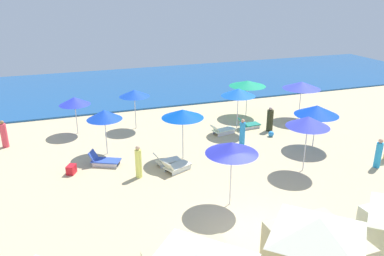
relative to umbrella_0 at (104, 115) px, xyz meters
name	(u,v)px	position (x,y,z in m)	size (l,w,h in m)	color
ground_plane	(253,228)	(4.17, -8.51, -2.17)	(60.00, 60.00, 0.00)	#D2BA8A
ocean	(134,85)	(4.17, 14.20, -2.11)	(60.00, 14.58, 0.12)	#1B508F
umbrella_0	(104,115)	(0.00, 0.00, 0.00)	(1.83, 1.83, 2.43)	silver
lounge_chair_0_0	(104,160)	(-0.34, -1.35, -1.92)	(1.61, 1.23, 0.73)	silver
umbrella_1	(183,114)	(3.61, -1.87, 0.25)	(2.11, 2.11, 2.64)	silver
lounge_chair_1_0	(166,161)	(2.59, -2.37, -1.93)	(1.38, 0.70, 0.70)	silver
lounge_chair_1_1	(176,166)	(2.85, -3.15, -1.93)	(1.55, 1.17, 0.65)	silver
umbrella_2	(308,122)	(8.67, -5.07, 0.30)	(2.02, 2.02, 2.73)	silver
umbrella_3	(232,148)	(4.05, -6.72, 0.31)	(2.08, 2.08, 2.72)	silver
umbrella_4	(238,92)	(7.93, 0.77, 0.29)	(2.03, 2.03, 2.69)	silver
lounge_chair_4_0	(222,130)	(6.90, 0.62, -1.92)	(1.63, 0.88, 0.67)	silver
lounge_chair_4_1	(248,124)	(8.87, 1.05, -1.93)	(1.41, 0.73, 0.69)	silver
umbrella_5	(74,101)	(-1.29, 3.64, -0.15)	(1.82, 1.82, 2.26)	silver
umbrella_6	(317,110)	(10.86, -2.80, -0.06)	(2.36, 2.36, 2.39)	silver
umbrella_7	(247,83)	(9.88, 3.38, 0.08)	(2.47, 2.47, 2.44)	silver
umbrella_8	(134,93)	(2.21, 3.35, 0.09)	(1.83, 1.83, 2.47)	silver
umbrella_9	(302,85)	(12.90, 1.59, 0.12)	(2.45, 2.45, 2.53)	silver
beachgoer_0	(242,133)	(7.32, -1.19, -1.48)	(0.36, 0.36, 1.49)	#2B91E0
beachgoer_1	(378,154)	(12.26, -5.99, -1.47)	(0.32, 0.32, 1.50)	#2698DA
beachgoer_2	(4,135)	(-5.18, 2.77, -1.46)	(0.42, 0.42, 1.54)	#EF4455
beachgoer_5	(138,162)	(1.05, -3.17, -1.43)	(0.34, 0.34, 1.57)	#EDEF6A
beachgoer_6	(270,120)	(9.88, 0.22, -1.48)	(0.40, 0.40, 1.53)	#2C2E1B
beach_ball_0	(271,134)	(9.48, -0.68, -2.01)	(0.33, 0.33, 0.33)	#2D90E2
cooler_box_1	(71,169)	(-1.90, -1.78, -1.96)	(0.50, 0.34, 0.43)	red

